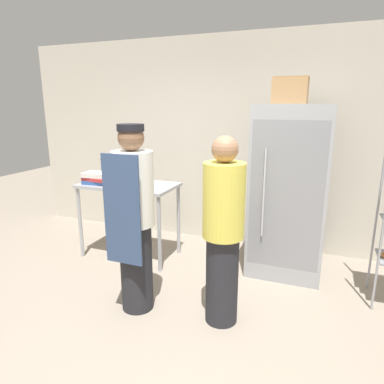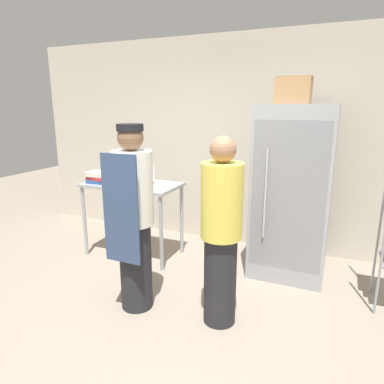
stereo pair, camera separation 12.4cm
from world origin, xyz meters
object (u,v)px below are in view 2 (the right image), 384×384
Objects in this scene: person_baker at (133,217)px; person_customer at (221,232)px; blender_pitcher at (110,169)px; donut_box at (140,181)px; binder_stack at (101,177)px; cardboard_storage_box at (293,91)px; refrigerator at (292,192)px.

person_customer is at bearing 6.85° from person_baker.
person_customer is at bearing -29.93° from blender_pitcher.
donut_box is 0.90× the size of binder_stack.
blender_pitcher is 0.35m from binder_stack.
person_customer reaches higher than blender_pitcher.
person_customer is (-0.35, -1.16, -1.17)m from cardboard_storage_box.
blender_pitcher is at bearing 150.07° from person_customer.
cardboard_storage_box is at bearing 47.49° from person_baker.
refrigerator is 5.75× the size of binder_stack.
person_baker is at bearing -132.51° from cardboard_storage_box.
person_customer is at bearing -23.29° from binder_stack.
blender_pitcher is 0.16× the size of person_customer.
blender_pitcher is at bearing -179.10° from cardboard_storage_box.
cardboard_storage_box is 0.20× the size of person_baker.
cardboard_storage_box is at bearing 73.05° from person_customer.
cardboard_storage_box is (2.18, 0.37, 1.00)m from binder_stack.
person_baker is (-1.15, -1.25, -1.12)m from cardboard_storage_box.
blender_pitcher is 2.49m from cardboard_storage_box.
cardboard_storage_box is at bearing 9.02° from donut_box.
person_customer reaches higher than binder_stack.
refrigerator is 1.78m from person_baker.
blender_pitcher is 0.15× the size of person_baker.
cardboard_storage_box is at bearing 9.59° from binder_stack.
blender_pitcher is 0.73× the size of cardboard_storage_box.
blender_pitcher reaches higher than binder_stack.
blender_pitcher is at bearing -177.72° from refrigerator.
donut_box is at bearing -20.53° from blender_pitcher.
blender_pitcher is (-2.35, -0.09, 0.11)m from refrigerator.
person_baker is at bearing -46.58° from blender_pitcher.
refrigerator reaches higher than person_baker.
cardboard_storage_box is 2.03m from person_baker.
cardboard_storage_box is (2.30, 0.04, 0.96)m from blender_pitcher.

